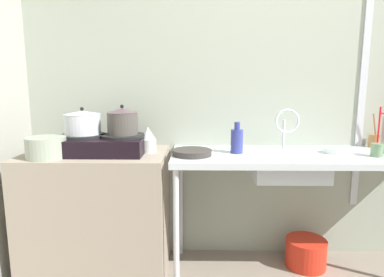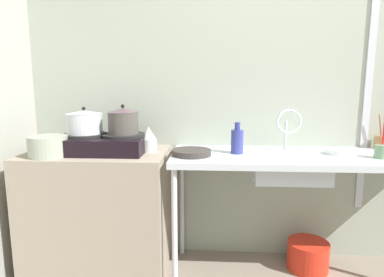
{
  "view_description": "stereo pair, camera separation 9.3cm",
  "coord_description": "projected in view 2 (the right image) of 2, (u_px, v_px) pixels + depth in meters",
  "views": [
    {
      "loc": [
        -0.84,
        -0.96,
        1.29
      ],
      "look_at": [
        -0.87,
        1.15,
        0.94
      ],
      "focal_mm": 30.62,
      "sensor_mm": 36.0,
      "label": 1
    },
    {
      "loc": [
        -0.75,
        -0.96,
        1.29
      ],
      "look_at": [
        -0.87,
        1.15,
        0.94
      ],
      "focal_mm": 30.62,
      "sensor_mm": 36.0,
      "label": 2
    }
  ],
  "objects": [
    {
      "name": "wall_back",
      "position": [
        315.0,
        82.0,
        2.36
      ],
      "size": [
        4.95,
        0.1,
        2.61
      ],
      "primitive_type": "cube",
      "color": "#9CA595",
      "rests_on": "ground"
    },
    {
      "name": "counter_sink",
      "position": [
        309.0,
        164.0,
        2.12
      ],
      "size": [
        1.79,
        0.57,
        0.84
      ],
      "color": "silver",
      "rests_on": "ground"
    },
    {
      "name": "pot_beside_stove",
      "position": [
        48.0,
        146.0,
        2.05
      ],
      "size": [
        0.24,
        0.24,
        0.13
      ],
      "color": "#96A18F",
      "rests_on": "counter_concrete"
    },
    {
      "name": "sink_basin",
      "position": [
        289.0,
        168.0,
        2.09
      ],
      "size": [
        0.46,
        0.34,
        0.15
      ],
      "primitive_type": "cube",
      "color": "silver",
      "rests_on": "counter_sink"
    },
    {
      "name": "stove",
      "position": [
        105.0,
        143.0,
        2.18
      ],
      "size": [
        0.55,
        0.39,
        0.13
      ],
      "color": "black",
      "rests_on": "counter_concrete"
    },
    {
      "name": "counter_concrete",
      "position": [
        100.0,
        212.0,
        2.26
      ],
      "size": [
        0.93,
        0.57,
        0.84
      ],
      "primitive_type": "cube",
      "color": "gray",
      "rests_on": "ground"
    },
    {
      "name": "utensil_jar",
      "position": [
        380.0,
        142.0,
        2.3
      ],
      "size": [
        0.07,
        0.07,
        0.24
      ],
      "color": "olive",
      "rests_on": "counter_sink"
    },
    {
      "name": "cup_by_rack",
      "position": [
        381.0,
        152.0,
        2.0
      ],
      "size": [
        0.07,
        0.07,
        0.08
      ],
      "primitive_type": "cylinder",
      "color": "slate",
      "rests_on": "counter_sink"
    },
    {
      "name": "percolator",
      "position": [
        149.0,
        140.0,
        2.19
      ],
      "size": [
        0.11,
        0.11,
        0.17
      ],
      "color": "#B8BEBD",
      "rests_on": "counter_concrete"
    },
    {
      "name": "pot_on_right_burner",
      "position": [
        123.0,
        121.0,
        2.15
      ],
      "size": [
        0.2,
        0.2,
        0.19
      ],
      "color": "#47433E",
      "rests_on": "stove"
    },
    {
      "name": "frying_pan",
      "position": [
        192.0,
        152.0,
        2.09
      ],
      "size": [
        0.25,
        0.25,
        0.04
      ],
      "primitive_type": "cylinder",
      "color": "#342F2D",
      "rests_on": "counter_sink"
    },
    {
      "name": "bucket_on_floor",
      "position": [
        308.0,
        255.0,
        2.31
      ],
      "size": [
        0.28,
        0.28,
        0.2
      ],
      "primitive_type": "cylinder",
      "color": "red",
      "rests_on": "ground"
    },
    {
      "name": "pot_on_left_burner",
      "position": [
        84.0,
        122.0,
        2.17
      ],
      "size": [
        0.24,
        0.24,
        0.18
      ],
      "color": "silver",
      "rests_on": "stove"
    },
    {
      "name": "faucet",
      "position": [
        288.0,
        124.0,
        2.18
      ],
      "size": [
        0.17,
        0.09,
        0.29
      ],
      "color": "silver",
      "rests_on": "counter_sink"
    },
    {
      "name": "small_bowl_on_drainboard",
      "position": [
        338.0,
        152.0,
        2.12
      ],
      "size": [
        0.16,
        0.16,
        0.04
      ],
      "primitive_type": "cylinder",
      "color": "white",
      "rests_on": "counter_sink"
    },
    {
      "name": "wall_metal_strip",
      "position": [
        370.0,
        63.0,
        2.26
      ],
      "size": [
        0.05,
        0.01,
        2.09
      ],
      "primitive_type": "cube",
      "color": "silver"
    },
    {
      "name": "bottle_by_sink",
      "position": [
        237.0,
        141.0,
        2.14
      ],
      "size": [
        0.08,
        0.08,
        0.21
      ],
      "color": "navy",
      "rests_on": "counter_sink"
    }
  ]
}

